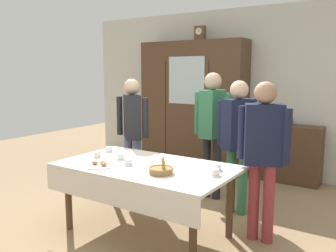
# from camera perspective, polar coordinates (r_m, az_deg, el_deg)

# --- Properties ---
(ground_plane) EXTENTS (12.00, 12.00, 0.00)m
(ground_plane) POSITION_cam_1_polar(r_m,az_deg,el_deg) (4.06, -1.61, -15.65)
(ground_plane) COLOR #997A56
(ground_plane) RESTS_ON ground
(back_wall) EXTENTS (6.40, 0.10, 2.70)m
(back_wall) POSITION_cam_1_polar(r_m,az_deg,el_deg) (6.07, 12.83, 5.43)
(back_wall) COLOR silver
(back_wall) RESTS_ON ground
(dining_table) EXTENTS (1.80, 1.04, 0.73)m
(dining_table) POSITION_cam_1_polar(r_m,az_deg,el_deg) (3.66, -3.78, -7.73)
(dining_table) COLOR #4C3321
(dining_table) RESTS_ON ground
(wall_cabinet) EXTENTS (1.88, 0.46, 2.18)m
(wall_cabinet) POSITION_cam_1_polar(r_m,az_deg,el_deg) (6.20, 3.96, 3.30)
(wall_cabinet) COLOR #4C3321
(wall_cabinet) RESTS_ON ground
(mantel_clock) EXTENTS (0.18, 0.11, 0.24)m
(mantel_clock) POSITION_cam_1_polar(r_m,az_deg,el_deg) (6.14, 5.15, 14.55)
(mantel_clock) COLOR brown
(mantel_clock) RESTS_ON wall_cabinet
(bookshelf_low) EXTENTS (1.03, 0.35, 0.87)m
(bookshelf_low) POSITION_cam_1_polar(r_m,az_deg,el_deg) (5.75, 18.29, -4.16)
(bookshelf_low) COLOR #4C3321
(bookshelf_low) RESTS_ON ground
(book_stack) EXTENTS (0.14, 0.23, 0.09)m
(book_stack) POSITION_cam_1_polar(r_m,az_deg,el_deg) (5.67, 18.53, 0.59)
(book_stack) COLOR #3D754C
(book_stack) RESTS_ON bookshelf_low
(tea_cup_front_edge) EXTENTS (0.13, 0.13, 0.06)m
(tea_cup_front_edge) POSITION_cam_1_polar(r_m,az_deg,el_deg) (3.48, 7.82, -6.60)
(tea_cup_front_edge) COLOR white
(tea_cup_front_edge) RESTS_ON dining_table
(tea_cup_mid_left) EXTENTS (0.13, 0.13, 0.06)m
(tea_cup_mid_left) POSITION_cam_1_polar(r_m,az_deg,el_deg) (4.28, -9.39, -3.74)
(tea_cup_mid_left) COLOR white
(tea_cup_mid_left) RESTS_ON dining_table
(tea_cup_mid_right) EXTENTS (0.13, 0.13, 0.06)m
(tea_cup_mid_right) POSITION_cam_1_polar(r_m,az_deg,el_deg) (3.66, -6.40, -5.80)
(tea_cup_mid_right) COLOR white
(tea_cup_mid_right) RESTS_ON dining_table
(tea_cup_far_right) EXTENTS (0.13, 0.13, 0.06)m
(tea_cup_far_right) POSITION_cam_1_polar(r_m,az_deg,el_deg) (3.90, -7.59, -4.96)
(tea_cup_far_right) COLOR silver
(tea_cup_far_right) RESTS_ON dining_table
(tea_cup_near_right) EXTENTS (0.13, 0.13, 0.06)m
(tea_cup_near_right) POSITION_cam_1_polar(r_m,az_deg,el_deg) (3.31, 7.51, -7.44)
(tea_cup_near_right) COLOR white
(tea_cup_near_right) RESTS_ON dining_table
(tea_cup_near_left) EXTENTS (0.13, 0.13, 0.06)m
(tea_cup_near_left) POSITION_cam_1_polar(r_m,az_deg,el_deg) (4.05, -11.27, -4.52)
(tea_cup_near_left) COLOR white
(tea_cup_near_left) RESTS_ON dining_table
(bread_basket) EXTENTS (0.24, 0.24, 0.16)m
(bread_basket) POSITION_cam_1_polar(r_m,az_deg,el_deg) (3.34, -1.12, -7.04)
(bread_basket) COLOR #9E7542
(bread_basket) RESTS_ON dining_table
(pastry_plate) EXTENTS (0.28, 0.28, 0.05)m
(pastry_plate) POSITION_cam_1_polar(r_m,az_deg,el_deg) (3.66, -10.94, -6.17)
(pastry_plate) COLOR white
(pastry_plate) RESTS_ON dining_table
(spoon_near_left) EXTENTS (0.12, 0.02, 0.01)m
(spoon_near_left) POSITION_cam_1_polar(r_m,az_deg,el_deg) (4.02, -5.13, -4.84)
(spoon_near_left) COLOR silver
(spoon_near_left) RESTS_ON dining_table
(spoon_back_edge) EXTENTS (0.12, 0.02, 0.01)m
(spoon_back_edge) POSITION_cam_1_polar(r_m,az_deg,el_deg) (4.16, -6.29, -4.38)
(spoon_back_edge) COLOR silver
(spoon_back_edge) RESTS_ON dining_table
(spoon_mid_right) EXTENTS (0.12, 0.02, 0.01)m
(spoon_mid_right) POSITION_cam_1_polar(r_m,az_deg,el_deg) (3.22, 3.70, -8.28)
(spoon_mid_right) COLOR silver
(spoon_mid_right) RESTS_ON dining_table
(person_behind_table_left) EXTENTS (0.52, 0.40, 1.58)m
(person_behind_table_left) POSITION_cam_1_polar(r_m,az_deg,el_deg) (4.81, -5.72, 0.08)
(person_behind_table_left) COLOR slate
(person_behind_table_left) RESTS_ON ground
(person_by_cabinet) EXTENTS (0.52, 0.37, 1.66)m
(person_by_cabinet) POSITION_cam_1_polar(r_m,az_deg,el_deg) (4.67, 7.10, 0.51)
(person_by_cabinet) COLOR #232328
(person_by_cabinet) RESTS_ON ground
(person_near_right_end) EXTENTS (0.52, 0.41, 1.58)m
(person_near_right_end) POSITION_cam_1_polar(r_m,az_deg,el_deg) (4.21, 11.12, -1.33)
(person_near_right_end) COLOR #33704C
(person_near_right_end) RESTS_ON ground
(person_beside_shelf) EXTENTS (0.52, 0.33, 1.58)m
(person_beside_shelf) POSITION_cam_1_polar(r_m,az_deg,el_deg) (3.56, 14.98, -3.19)
(person_beside_shelf) COLOR #933338
(person_beside_shelf) RESTS_ON ground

